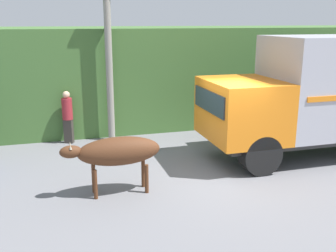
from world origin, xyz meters
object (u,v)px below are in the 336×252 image
brown_cow (117,152)px  utility_pole (109,59)px  pedestrian_on_hill (68,115)px  cargo_truck (323,93)px

brown_cow → utility_pole: (0.46, 4.25, 1.70)m
brown_cow → utility_pole: 4.60m
brown_cow → pedestrian_on_hill: bearing=101.3°
pedestrian_on_hill → utility_pole: utility_pole is taller
brown_cow → cargo_truck: bearing=9.0°
utility_pole → cargo_truck: bearing=-28.9°
cargo_truck → pedestrian_on_hill: size_ratio=3.76×
pedestrian_on_hill → cargo_truck: bearing=179.5°
brown_cow → pedestrian_on_hill: (-0.93, 4.30, -0.06)m
brown_cow → pedestrian_on_hill: 4.40m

